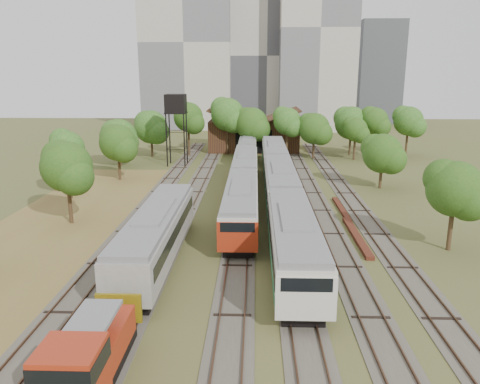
{
  "coord_description": "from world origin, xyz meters",
  "views": [
    {
      "loc": [
        -0.75,
        -28.6,
        13.67
      ],
      "look_at": [
        -2.19,
        15.48,
        2.5
      ],
      "focal_mm": 35.0,
      "sensor_mm": 36.0,
      "label": 1
    }
  ],
  "objects_px": {
    "railcar_green_set": "(281,185)",
    "shunter_locomotive": "(88,359)",
    "railcar_red_set": "(243,184)",
    "water_tower": "(176,106)"
  },
  "relations": [
    {
      "from": "shunter_locomotive",
      "to": "water_tower",
      "type": "height_order",
      "value": "water_tower"
    },
    {
      "from": "railcar_red_set",
      "to": "railcar_green_set",
      "type": "relative_size",
      "value": 0.66
    },
    {
      "from": "railcar_red_set",
      "to": "water_tower",
      "type": "relative_size",
      "value": 3.22
    },
    {
      "from": "railcar_red_set",
      "to": "water_tower",
      "type": "xyz_separation_m",
      "value": [
        -10.71,
        21.03,
        7.05
      ]
    },
    {
      "from": "railcar_red_set",
      "to": "railcar_green_set",
      "type": "height_order",
      "value": "railcar_green_set"
    },
    {
      "from": "railcar_green_set",
      "to": "shunter_locomotive",
      "type": "height_order",
      "value": "railcar_green_set"
    },
    {
      "from": "railcar_red_set",
      "to": "shunter_locomotive",
      "type": "distance_m",
      "value": 32.46
    },
    {
      "from": "railcar_red_set",
      "to": "water_tower",
      "type": "bearing_deg",
      "value": 116.98
    },
    {
      "from": "shunter_locomotive",
      "to": "water_tower",
      "type": "relative_size",
      "value": 0.75
    },
    {
      "from": "railcar_red_set",
      "to": "shunter_locomotive",
      "type": "bearing_deg",
      "value": -100.65
    }
  ]
}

